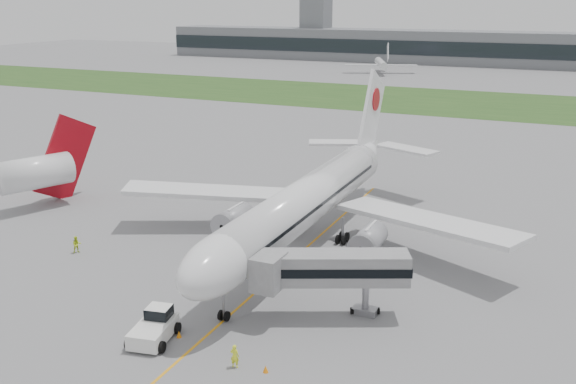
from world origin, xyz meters
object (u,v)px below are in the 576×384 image
at_px(jet_bridge, 327,269).
at_px(ground_crew_near, 235,356).
at_px(neighbor_aircraft, 40,171).
at_px(airliner, 310,198).
at_px(pushback_tug, 155,326).

height_order(jet_bridge, ground_crew_near, jet_bridge).
bearing_deg(neighbor_aircraft, ground_crew_near, -6.80).
bearing_deg(neighbor_aircraft, airliner, 25.22).
relative_size(jet_bridge, neighbor_aircraft, 0.83).
xyz_separation_m(jet_bridge, ground_crew_near, (-3.49, -10.42, -3.64)).
height_order(airliner, ground_crew_near, airliner).
distance_m(pushback_tug, jet_bridge, 15.27).
bearing_deg(neighbor_aircraft, pushback_tug, -10.96).
bearing_deg(pushback_tug, neighbor_aircraft, 135.40).
bearing_deg(pushback_tug, airliner, 70.89).
bearing_deg(jet_bridge, neighbor_aircraft, 138.90).
relative_size(airliner, neighbor_aircraft, 3.48).
relative_size(ground_crew_near, neighbor_aircraft, 0.12).
distance_m(jet_bridge, neighbor_aircraft, 48.55).
height_order(ground_crew_near, neighbor_aircraft, neighbor_aircraft).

